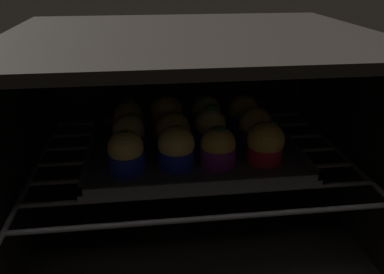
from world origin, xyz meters
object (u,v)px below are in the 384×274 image
object	(u,v)px
muffin_row1_col3	(255,127)
muffin_row2_col3	(243,113)
muffin_row2_col1	(167,115)
muffin_row2_col2	(206,114)
muffin_row1_col2	(210,128)
muffin_row2_col0	(129,118)
muffin_row1_col0	(129,135)
muffin_row0_col2	(218,147)
muffin_row0_col0	(126,153)
muffin_row1_col1	(173,132)
baking_tray	(192,149)
muffin_row0_col1	(176,148)
muffin_row0_col3	(266,143)

from	to	relation	value
muffin_row1_col3	muffin_row2_col3	bearing A→B (deg)	93.34
muffin_row2_col1	muffin_row2_col2	xyz separation A→B (cm)	(7.73, 0.70, -0.36)
muffin_row1_col2	muffin_row1_col3	world-z (taller)	muffin_row1_col2
muffin_row2_col0	muffin_row2_col3	distance (cm)	22.27
muffin_row1_col0	muffin_row1_col2	world-z (taller)	muffin_row1_col2
muffin_row0_col2	muffin_row1_col3	distance (cm)	10.87
muffin_row0_col0	muffin_row0_col2	bearing A→B (deg)	2.03
muffin_row1_col1	muffin_row2_col0	xyz separation A→B (cm)	(-7.91, 7.82, -0.07)
muffin_row1_col2	muffin_row2_col3	world-z (taller)	muffin_row1_col2
baking_tray	muffin_row2_col3	bearing A→B (deg)	33.68
muffin_row0_col2	muffin_row0_col0	bearing A→B (deg)	-177.97
muffin_row0_col0	muffin_row2_col2	world-z (taller)	muffin_row2_col2
muffin_row0_col2	muffin_row2_col3	bearing A→B (deg)	62.20
baking_tray	muffin_row2_col1	size ratio (longest dim) A/B	4.81
muffin_row2_col3	muffin_row0_col0	bearing A→B (deg)	-145.94
muffin_row1_col0	muffin_row2_col2	distance (cm)	16.83
muffin_row2_col1	muffin_row2_col2	distance (cm)	7.77
muffin_row2_col0	muffin_row2_col1	distance (cm)	7.32
muffin_row1_col2	muffin_row2_col2	size ratio (longest dim) A/B	1.06
muffin_row1_col1	muffin_row2_col1	bearing A→B (deg)	94.88
muffin_row2_col1	muffin_row0_col1	bearing A→B (deg)	-87.74
muffin_row0_col2	muffin_row2_col1	xyz separation A→B (cm)	(-7.29, 14.30, 0.59)
muffin_row1_col3	muffin_row1_col1	bearing A→B (deg)	-178.87
muffin_row1_col3	muffin_row2_col2	size ratio (longest dim) A/B	0.96
muffin_row1_col2	muffin_row2_col1	size ratio (longest dim) A/B	1.01
muffin_row0_col1	muffin_row2_col0	xyz separation A→B (cm)	(-7.84, 14.71, -0.17)
muffin_row2_col2	muffin_row2_col1	bearing A→B (deg)	-174.81
baking_tray	muffin_row1_col2	size ratio (longest dim) A/B	4.77
muffin_row2_col2	muffin_row2_col3	bearing A→B (deg)	-3.20
baking_tray	muffin_row1_col0	bearing A→B (deg)	-178.52
baking_tray	muffin_row2_col1	bearing A→B (deg)	119.44
muffin_row1_col0	baking_tray	bearing A→B (deg)	1.48
muffin_row1_col0	muffin_row1_col1	distance (cm)	7.69
muffin_row0_col1	muffin_row1_col2	xyz separation A→B (cm)	(6.77, 7.54, 0.06)
baking_tray	muffin_row1_col1	xyz separation A→B (cm)	(-3.35, -0.32, 3.68)
muffin_row0_col1	muffin_row1_col2	bearing A→B (deg)	48.07
muffin_row1_col3	muffin_row0_col2	bearing A→B (deg)	-138.35
muffin_row1_col1	muffin_row1_col3	xyz separation A→B (cm)	(14.79, 0.29, -0.01)
muffin_row0_col0	muffin_row0_col1	distance (cm)	7.95
muffin_row0_col0	muffin_row0_col2	world-z (taller)	muffin_row0_col0
muffin_row1_col0	muffin_row2_col3	size ratio (longest dim) A/B	0.96
muffin_row0_col1	muffin_row1_col1	distance (cm)	6.89
muffin_row2_col3	muffin_row0_col3	bearing A→B (deg)	-89.13
muffin_row0_col0	baking_tray	bearing A→B (deg)	34.41
muffin_row2_col0	muffin_row1_col3	bearing A→B (deg)	-18.34
muffin_row0_col2	muffin_row1_col1	world-z (taller)	same
baking_tray	muffin_row0_col2	distance (cm)	8.73
muffin_row0_col2	muffin_row1_col0	distance (cm)	15.95
muffin_row1_col0	muffin_row1_col2	distance (cm)	14.41
muffin_row1_col1	muffin_row2_col1	size ratio (longest dim) A/B	0.89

